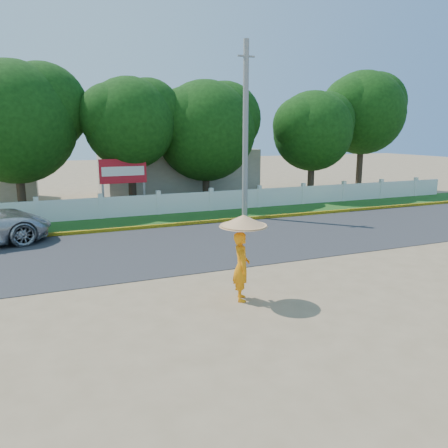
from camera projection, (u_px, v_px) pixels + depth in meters
The scene contains 10 objects.
ground at pixel (249, 278), 13.26m from camera, with size 120.00×120.00×0.00m, color #9E8460.
road at pixel (200, 244), 17.33m from camera, with size 60.00×7.00×0.02m, color #38383A.
grass_verge at pixel (166, 219), 22.08m from camera, with size 60.00×3.50×0.03m, color #2D601E.
curb at pixel (175, 225), 20.53m from camera, with size 40.00×0.18×0.16m, color yellow.
fence at pixel (159, 205), 23.28m from camera, with size 40.00×0.10×1.10m, color silver.
building_near at pixel (177, 172), 30.33m from camera, with size 10.00×6.00×3.20m, color #B7AD99.
utility_pole at pixel (245, 132), 21.80m from camera, with size 0.28×0.28×8.74m, color gray.
monk_with_parasol at pixel (242, 245), 11.30m from camera, with size 1.26×1.26×2.29m.
billboard at pixel (123, 174), 23.34m from camera, with size 2.50×0.13×2.95m.
tree_row at pixel (176, 125), 25.55m from camera, with size 36.19×6.70×8.58m.
Camera 1 is at (-5.50, -11.39, 4.38)m, focal length 35.00 mm.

